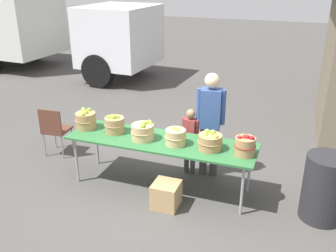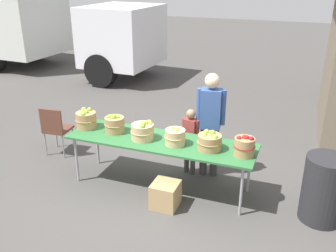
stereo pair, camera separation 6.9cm
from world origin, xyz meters
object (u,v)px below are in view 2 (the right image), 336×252
apple_basket_green_2 (143,131)px  trash_barrel (324,189)px  market_table (161,143)px  box_truck (22,20)px  apple_basket_green_0 (86,119)px  apple_basket_green_4 (210,141)px  folding_chair (56,127)px  apple_basket_red_0 (244,146)px  vendor_adult (211,117)px  produce_crate (165,195)px  child_customer (190,136)px  apple_basket_green_3 (175,137)px  apple_basket_green_1 (115,124)px

apple_basket_green_2 → trash_barrel: (2.46, 0.05, -0.43)m
market_table → box_truck: 8.64m
apple_basket_green_0 → apple_basket_green_2: 0.97m
apple_basket_green_4 → folding_chair: apple_basket_green_4 is taller
apple_basket_green_2 → apple_basket_green_4: bearing=1.1°
apple_basket_red_0 → vendor_adult: vendor_adult is taller
produce_crate → box_truck: bearing=140.7°
apple_basket_green_0 → child_customer: size_ratio=0.30×
apple_basket_green_4 → vendor_adult: (-0.16, 0.63, 0.09)m
child_customer → apple_basket_green_3: bearing=96.8°
box_truck → folding_chair: bearing=-43.1°
market_table → apple_basket_green_4: (0.72, -0.03, 0.15)m
market_table → apple_basket_green_1: size_ratio=8.80×
apple_basket_green_1 → apple_basket_green_4: bearing=-2.5°
apple_basket_green_2 → market_table: bearing=11.7°
apple_basket_green_0 → apple_basket_red_0: (2.40, -0.08, -0.00)m
trash_barrel → apple_basket_green_2: bearing=-178.7°
apple_basket_green_1 → apple_basket_green_4: 1.46m
trash_barrel → child_customer: bearing=164.7°
market_table → folding_chair: bearing=170.5°
apple_basket_green_1 → apple_basket_green_3: 0.98m
apple_basket_green_1 → vendor_adult: (1.30, 0.56, 0.08)m
apple_basket_green_2 → box_truck: (-6.53, 5.36, 0.62)m
market_table → apple_basket_green_0: 1.23m
apple_basket_green_2 → box_truck: 8.47m
apple_basket_green_0 → trash_barrel: apple_basket_green_0 is taller
apple_basket_red_0 → produce_crate: bearing=-156.9°
apple_basket_green_0 → apple_basket_green_1: (0.48, 0.01, -0.00)m
apple_basket_red_0 → trash_barrel: size_ratio=0.33×
apple_basket_green_0 → produce_crate: apple_basket_green_0 is taller
folding_chair → box_truck: bearing=-51.2°
child_customer → apple_basket_green_1: bearing=36.5°
apple_basket_green_0 → folding_chair: size_ratio=0.37×
box_truck → apple_basket_red_0: bearing=-30.6°
child_customer → produce_crate: (-0.03, -0.98, -0.45)m
produce_crate → child_customer: bearing=88.3°
market_table → apple_basket_green_0: size_ratio=8.40×
apple_basket_green_1 → apple_basket_green_0: bearing=-179.3°
apple_basket_green_0 → child_customer: child_customer is taller
apple_basket_green_2 → vendor_adult: (0.81, 0.65, 0.09)m
vendor_adult → folding_chair: 2.67m
apple_basket_red_0 → apple_basket_green_1: bearing=177.6°
apple_basket_red_0 → box_truck: box_truck is taller
apple_basket_green_4 → apple_basket_green_2: bearing=-178.9°
apple_basket_green_4 → apple_basket_green_3: bearing=-177.4°
apple_basket_green_0 → apple_basket_green_3: (1.46, -0.08, -0.02)m
child_customer → vendor_adult: bearing=-157.8°
folding_chair → apple_basket_red_0: bearing=168.3°
apple_basket_green_1 → box_truck: bearing=138.8°
market_table → apple_basket_green_1: 0.76m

